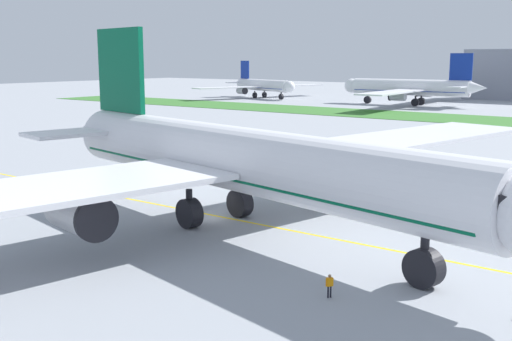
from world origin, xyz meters
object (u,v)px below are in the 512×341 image
(parked_airliner_far_centre, at_px, (412,88))
(airliner_foreground, at_px, (236,160))
(ground_crew_wingwalker_port, at_px, (95,220))
(parked_airliner_far_left, at_px, (262,85))
(ground_crew_wingwalker_starboard, at_px, (330,284))

(parked_airliner_far_centre, bearing_deg, airliner_foreground, -72.84)
(airliner_foreground, relative_size, parked_airliner_far_centre, 1.27)
(airliner_foreground, distance_m, ground_crew_wingwalker_port, 13.38)
(airliner_foreground, bearing_deg, parked_airliner_far_left, 125.27)
(parked_airliner_far_left, bearing_deg, parked_airliner_far_centre, -1.43)
(parked_airliner_far_left, bearing_deg, ground_crew_wingwalker_port, -58.56)
(ground_crew_wingwalker_port, distance_m, ground_crew_wingwalker_starboard, 24.18)
(ground_crew_wingwalker_starboard, bearing_deg, parked_airliner_far_left, 127.22)
(airliner_foreground, height_order, parked_airliner_far_left, airliner_foreground)
(airliner_foreground, xyz_separation_m, ground_crew_wingwalker_starboard, (14.86, -9.26, -5.22))
(airliner_foreground, relative_size, ground_crew_wingwalker_starboard, 60.12)
(ground_crew_wingwalker_starboard, distance_m, parked_airliner_far_left, 198.91)
(airliner_foreground, xyz_separation_m, ground_crew_wingwalker_port, (-9.29, -8.13, -5.16))
(parked_airliner_far_left, relative_size, parked_airliner_far_centre, 0.76)
(ground_crew_wingwalker_port, distance_m, parked_airliner_far_centre, 159.98)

